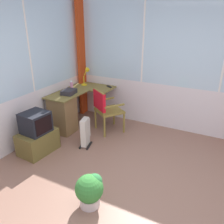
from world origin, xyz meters
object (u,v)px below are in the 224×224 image
spray_bottle (71,85)px  paper_tray (69,92)px  space_heater (86,132)px  wooden_armchair (104,106)px  tv_on_stand (37,135)px  desk_lamp (87,73)px  desk (65,111)px  tv_remote (109,87)px  potted_plant (90,189)px

spray_bottle → paper_tray: (-0.29, -0.15, -0.06)m
paper_tray → space_heater: bearing=-124.3°
space_heater → paper_tray: bearing=55.7°
wooden_armchair → tv_on_stand: 1.40m
wooden_armchair → paper_tray: bearing=103.8°
desk_lamp → space_heater: size_ratio=0.74×
spray_bottle → wooden_armchair: size_ratio=0.24×
spray_bottle → space_heater: (-0.76, -0.83, -0.59)m
spray_bottle → wooden_armchair: 0.92m
spray_bottle → desk_lamp: bearing=-13.2°
desk → spray_bottle: size_ratio=6.43×
spray_bottle → space_heater: bearing=-132.4°
desk_lamp → tv_on_stand: (-1.80, -0.10, -0.70)m
desk → spray_bottle: spray_bottle is taller
tv_remote → space_heater: size_ratio=0.27×
desk_lamp → space_heater: 1.61m
desk → spray_bottle: bearing=14.6°
tv_on_stand → potted_plant: 1.64m
desk → desk_lamp: 1.08m
tv_remote → potted_plant: size_ratio=0.34×
desk_lamp → wooden_armchair: (-0.58, -0.75, -0.46)m
tv_remote → paper_tray: paper_tray is taller
tv_remote → potted_plant: tv_remote is taller
desk → wooden_armchair: wooden_armchair is taller
spray_bottle → potted_plant: 2.69m
space_heater → wooden_armchair: bearing=-2.4°
desk → potted_plant: size_ratio=3.12×
tv_remote → wooden_armchair: 0.70m
paper_tray → potted_plant: 2.37m
desk → potted_plant: (-1.56, -1.60, -0.17)m
desk → spray_bottle: (0.42, 0.11, 0.45)m
tv_on_stand → space_heater: tv_on_stand is taller
tv_on_stand → tv_remote: bearing=-13.1°
paper_tray → tv_on_stand: size_ratio=0.40×
spray_bottle → paper_tray: 0.33m
space_heater → desk: bearing=64.9°
wooden_armchair → space_heater: (-0.64, 0.03, -0.29)m
desk_lamp → tv_remote: bearing=-84.9°
spray_bottle → potted_plant: (-1.98, -1.71, -0.62)m
desk_lamp → wooden_armchair: 1.06m
wooden_armchair → spray_bottle: bearing=82.2°
spray_bottle → tv_on_stand: spray_bottle is taller
spray_bottle → desk: bearing=-165.4°
desk → tv_on_stand: (-0.91, -0.10, -0.09)m
desk → tv_remote: 1.13m
space_heater → tv_on_stand: bearing=132.6°
wooden_armchair → tv_on_stand: size_ratio=1.20×
paper_tray → wooden_armchair: 0.77m
tv_remote → potted_plant: bearing=-127.9°
tv_remote → spray_bottle: spray_bottle is taller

